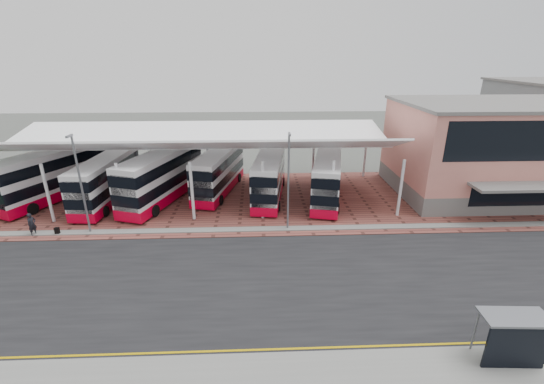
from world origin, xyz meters
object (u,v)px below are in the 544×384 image
object	(u,v)px
bus_2	(162,177)
pedestrian	(32,224)
bus_0	(55,175)
bus_3	(219,172)
terminal	(491,149)
bus_5	(327,178)
bus_shelter	(521,336)
bus_1	(107,181)
bus_4	(269,177)

from	to	relation	value
bus_2	pedestrian	xyz separation A→B (m)	(-8.63, -7.07, -1.45)
bus_0	bus_3	size ratio (longest dim) A/B	1.10
terminal	bus_5	bearing A→B (deg)	-175.53
bus_0	bus_3	xyz separation A→B (m)	(15.85, 1.10, -0.26)
bus_3	pedestrian	xyz separation A→B (m)	(-13.86, -9.09, -1.21)
pedestrian	terminal	bearing A→B (deg)	-55.58
bus_5	pedestrian	bearing A→B (deg)	-152.20
bus_shelter	pedestrian	bearing A→B (deg)	158.12
bus_1	bus_3	xyz separation A→B (m)	(10.43, 2.32, -0.01)
bus_4	pedestrian	size ratio (longest dim) A/B	5.70
terminal	pedestrian	world-z (taller)	terminal
terminal	bus_2	xyz separation A→B (m)	(-32.62, -0.85, -2.22)
bus_1	pedestrian	bearing A→B (deg)	-112.32
pedestrian	bus_shelter	size ratio (longest dim) A/B	0.60
bus_1	bus_shelter	size ratio (longest dim) A/B	3.42
bus_0	terminal	bearing A→B (deg)	24.85
bus_3	pedestrian	bearing A→B (deg)	-133.95
bus_0	bus_5	world-z (taller)	bus_0
bus_0	bus_1	xyz separation A→B (m)	(5.41, -1.23, -0.24)
bus_2	bus_shelter	bearing A→B (deg)	-27.08
bus_2	bus_3	bearing A→B (deg)	39.19
bus_0	pedestrian	size ratio (longest dim) A/B	6.30
bus_0	pedestrian	xyz separation A→B (m)	(1.98, -7.99, -1.46)
bus_0	bus_4	size ratio (longest dim) A/B	1.11
bus_5	pedestrian	size ratio (longest dim) A/B	5.74
bus_1	bus_5	world-z (taller)	bus_1
bus_2	pedestrian	bearing A→B (deg)	-122.59
terminal	bus_0	world-z (taller)	terminal
terminal	bus_0	bearing A→B (deg)	179.91
bus_0	bus_shelter	world-z (taller)	bus_0
bus_0	bus_5	distance (m)	26.61
bus_3	bus_4	bearing A→B (deg)	-5.92
bus_2	bus_4	world-z (taller)	bus_2
bus_0	bus_1	size ratio (longest dim) A/B	1.10
bus_5	bus_0	bearing A→B (deg)	-170.22
bus_1	bus_2	bearing A→B (deg)	7.92
bus_2	bus_3	world-z (taller)	bus_2
bus_4	bus_5	distance (m)	5.65
terminal	bus_3	bearing A→B (deg)	177.57
pedestrian	bus_shelter	bearing A→B (deg)	-91.83
bus_0	bus_2	xyz separation A→B (m)	(10.61, -0.92, -0.02)
bus_4	bus_shelter	size ratio (longest dim) A/B	3.41
pedestrian	bus_4	bearing A→B (deg)	-45.30
terminal	bus_4	world-z (taller)	terminal
bus_5	pedestrian	distance (m)	25.50
bus_2	bus_shelter	size ratio (longest dim) A/B	3.81
bus_0	bus_shelter	size ratio (longest dim) A/B	3.77
terminal	bus_shelter	distance (m)	25.04
bus_4	bus_5	xyz separation A→B (m)	(5.60, -0.73, 0.01)
bus_0	pedestrian	distance (m)	8.36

